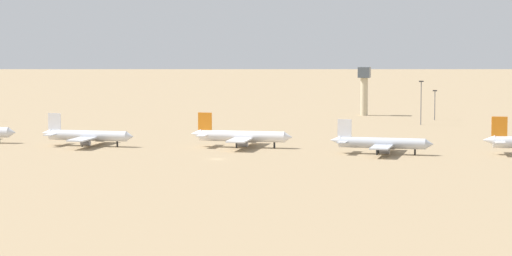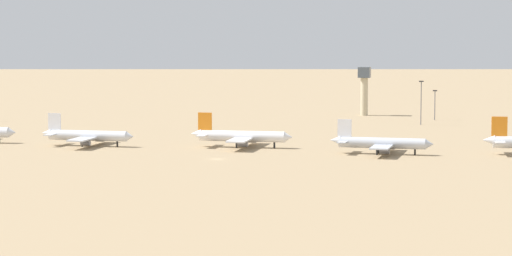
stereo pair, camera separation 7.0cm
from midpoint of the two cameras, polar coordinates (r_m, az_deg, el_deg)
ground at (r=339.40m, az=-2.00°, el=-1.56°), size 4000.00×4000.00×0.00m
ridge_far_west at (r=1650.22m, az=-10.63°, el=5.56°), size 398.09×281.49×103.02m
ridge_west at (r=1412.49m, az=-3.32°, el=5.79°), size 360.08×323.69×106.91m
ridge_center at (r=1269.63m, az=7.31°, el=5.12°), size 339.46×275.12×76.24m
parked_jet_white_2 at (r=378.55m, az=-8.43°, el=-0.38°), size 32.20×26.96×10.66m
parked_jet_orange_3 at (r=370.30m, az=-0.75°, el=-0.42°), size 33.86×28.32×11.22m
parked_jet_white_4 at (r=353.39m, az=6.26°, el=-0.75°), size 32.09×26.91×10.62m
control_tower at (r=501.01m, az=5.43°, el=2.09°), size 5.20×5.20×21.23m
light_pole_west at (r=480.28m, az=8.92°, el=1.27°), size 1.80×0.50×12.57m
light_pole_east at (r=456.94m, az=8.25°, el=1.41°), size 1.80×0.50×17.56m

